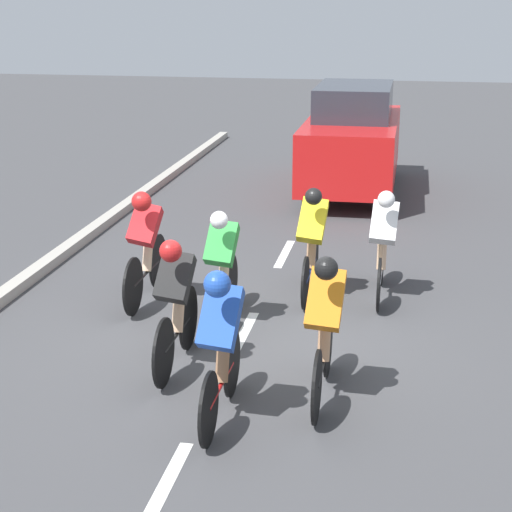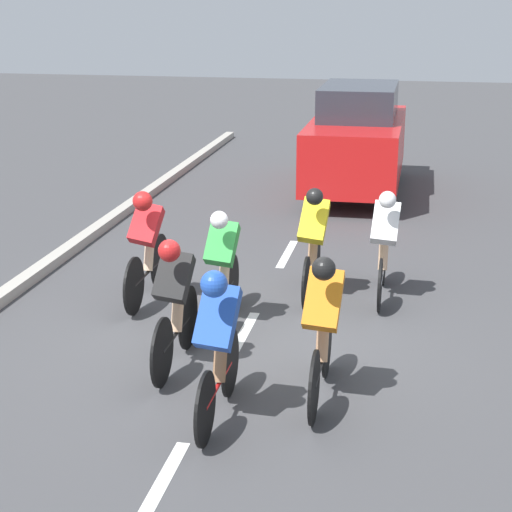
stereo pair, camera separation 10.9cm
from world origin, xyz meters
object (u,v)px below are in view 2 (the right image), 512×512
Objects in this scene: cyclist_yellow at (313,239)px; cyclist_black at (174,300)px; cyclist_blue at (218,339)px; cyclist_red at (146,242)px; support_car at (357,139)px; cyclist_green at (222,264)px; cyclist_white at (384,242)px; cyclist_orange at (322,324)px.

cyclist_black is (1.10, 2.43, -0.01)m from cyclist_yellow.
cyclist_red is (1.61, -2.90, -0.03)m from cyclist_blue.
support_car is (-1.15, -8.57, 0.27)m from cyclist_black.
cyclist_blue is 0.93× the size of cyclist_red.
cyclist_green is 1.03× the size of cyclist_blue.
cyclist_yellow is at bearing -129.07° from cyclist_green.
cyclist_white is 0.39× the size of support_car.
cyclist_yellow is 2.08m from cyclist_red.
cyclist_yellow is at bearing -96.51° from cyclist_blue.
cyclist_green is 2.18m from cyclist_white.
cyclist_green is at bearing -51.91° from cyclist_orange.
cyclist_yellow is (-0.40, -3.47, -0.04)m from cyclist_blue.
cyclist_black reaches higher than cyclist_green.
cyclist_blue is at bearing 87.36° from support_car.
support_car reaches higher than cyclist_black.
cyclist_red is at bearing -43.02° from cyclist_orange.
support_car is (-2.05, -6.71, 0.25)m from cyclist_red.
cyclist_yellow is at bearing -80.85° from cyclist_orange.
support_car is at bearing -106.99° from cyclist_red.
cyclist_white is (-0.88, -0.12, -0.02)m from cyclist_yellow.
cyclist_orange is at bearing 136.98° from cyclist_red.
cyclist_red is at bearing 13.37° from cyclist_white.
cyclist_green is 1.22m from cyclist_red.
cyclist_blue is at bearing 83.49° from cyclist_yellow.
cyclist_orange is 1.02× the size of cyclist_black.
cyclist_white is at bearing 97.91° from support_car.
cyclist_yellow is 0.99× the size of cyclist_black.
cyclist_yellow reaches higher than cyclist_white.
cyclist_red reaches higher than cyclist_white.
cyclist_white is 1.02× the size of cyclist_black.
cyclist_orange is 3.37m from cyclist_red.
cyclist_black is 0.38× the size of support_car.
cyclist_black is at bearing 52.05° from cyclist_white.
cyclist_orange is at bearing 128.09° from cyclist_green.
cyclist_blue is 1.26m from cyclist_black.
support_car reaches higher than cyclist_orange.
cyclist_white is 0.97× the size of cyclist_red.
cyclist_red is at bearing -64.07° from cyclist_black.
cyclist_blue reaches higher than cyclist_yellow.
cyclist_blue is at bearing 70.36° from cyclist_white.
cyclist_white is 6.09m from support_car.
support_car reaches higher than cyclist_yellow.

